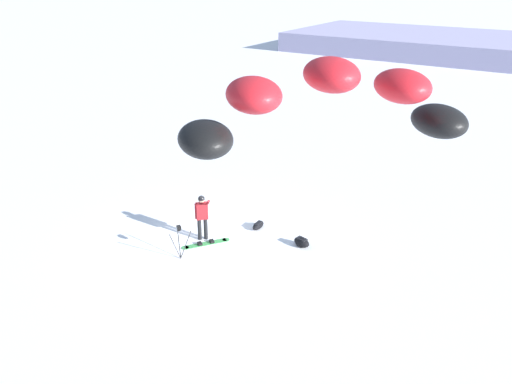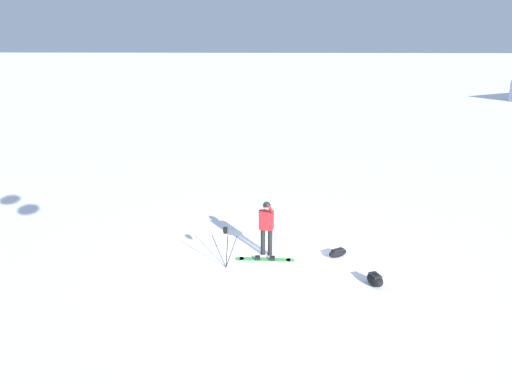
{
  "view_description": "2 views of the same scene",
  "coord_description": "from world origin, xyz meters",
  "px_view_note": "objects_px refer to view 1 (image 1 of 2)",
  "views": [
    {
      "loc": [
        -5.93,
        -16.24,
        9.17
      ],
      "look_at": [
        -0.85,
        -5.4,
        4.03
      ],
      "focal_mm": 37.9,
      "sensor_mm": 36.0,
      "label": 1
    },
    {
      "loc": [
        -0.19,
        -15.3,
        6.55
      ],
      "look_at": [
        -0.57,
        -4.3,
        3.28
      ],
      "focal_mm": 38.35,
      "sensor_mm": 36.0,
      "label": 2
    }
  ],
  "objects_px": {
    "snowboard": "(206,243)",
    "traction_kite": "(330,103)",
    "gear_bag_large": "(302,242)",
    "gear_bag_small": "(258,225)",
    "snowboarder": "(202,213)",
    "camera_tripod": "(179,235)"
  },
  "relations": [
    {
      "from": "camera_tripod",
      "to": "snowboard",
      "type": "bearing_deg",
      "value": 27.8
    },
    {
      "from": "snowboarder",
      "to": "traction_kite",
      "type": "height_order",
      "value": "traction_kite"
    },
    {
      "from": "snowboarder",
      "to": "gear_bag_small",
      "type": "relative_size",
      "value": 2.48
    },
    {
      "from": "snowboarder",
      "to": "camera_tripod",
      "type": "height_order",
      "value": "snowboarder"
    },
    {
      "from": "gear_bag_large",
      "to": "snowboard",
      "type": "bearing_deg",
      "value": 151.84
    },
    {
      "from": "snowboarder",
      "to": "camera_tripod",
      "type": "distance_m",
      "value": 1.51
    },
    {
      "from": "snowboard",
      "to": "gear_bag_large",
      "type": "bearing_deg",
      "value": -28.16
    },
    {
      "from": "traction_kite",
      "to": "gear_bag_large",
      "type": "distance_m",
      "value": 12.15
    },
    {
      "from": "snowboard",
      "to": "snowboarder",
      "type": "bearing_deg",
      "value": 84.77
    },
    {
      "from": "snowboard",
      "to": "traction_kite",
      "type": "height_order",
      "value": "traction_kite"
    },
    {
      "from": "gear_bag_large",
      "to": "gear_bag_small",
      "type": "xyz_separation_m",
      "value": [
        -0.78,
        1.88,
        -0.04
      ]
    },
    {
      "from": "gear_bag_large",
      "to": "camera_tripod",
      "type": "xyz_separation_m",
      "value": [
        -4.07,
        1.0,
        0.7
      ]
    },
    {
      "from": "snowboard",
      "to": "traction_kite",
      "type": "distance_m",
      "value": 12.66
    },
    {
      "from": "traction_kite",
      "to": "gear_bag_small",
      "type": "xyz_separation_m",
      "value": [
        3.9,
        10.39,
        -7.34
      ]
    },
    {
      "from": "snowboard",
      "to": "camera_tripod",
      "type": "height_order",
      "value": "camera_tripod"
    },
    {
      "from": "snowboarder",
      "to": "gear_bag_small",
      "type": "height_order",
      "value": "snowboarder"
    },
    {
      "from": "snowboarder",
      "to": "traction_kite",
      "type": "relative_size",
      "value": 0.42
    },
    {
      "from": "traction_kite",
      "to": "snowboarder",
      "type": "bearing_deg",
      "value": 80.5
    },
    {
      "from": "camera_tripod",
      "to": "snowboarder",
      "type": "bearing_deg",
      "value": 40.27
    },
    {
      "from": "gear_bag_large",
      "to": "camera_tripod",
      "type": "relative_size",
      "value": 0.58
    },
    {
      "from": "snowboarder",
      "to": "gear_bag_large",
      "type": "distance_m",
      "value": 3.63
    },
    {
      "from": "snowboard",
      "to": "gear_bag_small",
      "type": "height_order",
      "value": "gear_bag_small"
    }
  ]
}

